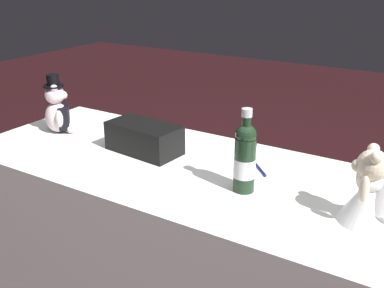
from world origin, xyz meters
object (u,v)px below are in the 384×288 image
at_px(champagne_bottle, 245,157).
at_px(signing_pen, 260,169).
at_px(teddy_bear_groom, 58,110).
at_px(gift_case_black, 144,138).
at_px(teddy_bear_bride, 374,191).

distance_m(champagne_bottle, signing_pen, 0.22).
distance_m(teddy_bear_groom, signing_pen, 1.00).
height_order(teddy_bear_groom, signing_pen, teddy_bear_groom).
bearing_deg(signing_pen, champagne_bottle, 95.68).
distance_m(champagne_bottle, gift_case_black, 0.53).
distance_m(teddy_bear_groom, gift_case_black, 0.50).
bearing_deg(teddy_bear_bride, gift_case_black, -5.54).
bearing_deg(teddy_bear_bride, teddy_bear_groom, -3.21).
bearing_deg(champagne_bottle, teddy_bear_bride, -178.45).
bearing_deg(teddy_bear_bride, signing_pen, -21.63).
relative_size(teddy_bear_groom, champagne_bottle, 0.92).
bearing_deg(champagne_bottle, signing_pen, -84.32).
bearing_deg(gift_case_black, teddy_bear_groom, 1.25).
relative_size(champagne_bottle, gift_case_black, 0.92).
relative_size(teddy_bear_bride, champagne_bottle, 0.82).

